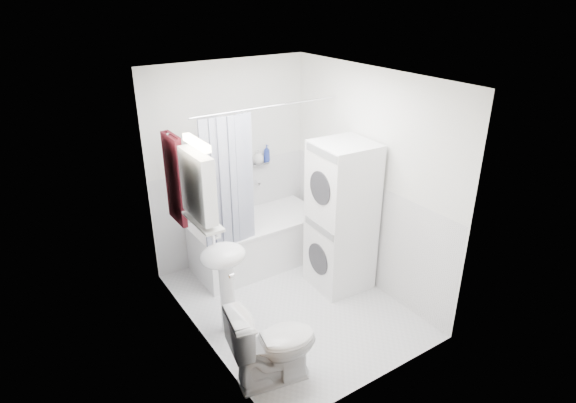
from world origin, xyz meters
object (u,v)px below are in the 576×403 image
washer_dryer (341,217)px  toilet (273,344)px  bathtub (257,240)px  sink (224,269)px

washer_dryer → toilet: (-1.40, -0.85, -0.46)m
bathtub → toilet: bearing=-116.2°
bathtub → sink: (-0.88, -0.91, 0.38)m
washer_dryer → bathtub: bearing=125.6°
bathtub → sink: 1.32m
bathtub → sink: bearing=-133.9°
sink → washer_dryer: size_ratio=0.62×
sink → toilet: size_ratio=1.37×
bathtub → toilet: size_ratio=2.04×
sink → washer_dryer: (1.43, 0.04, 0.13)m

